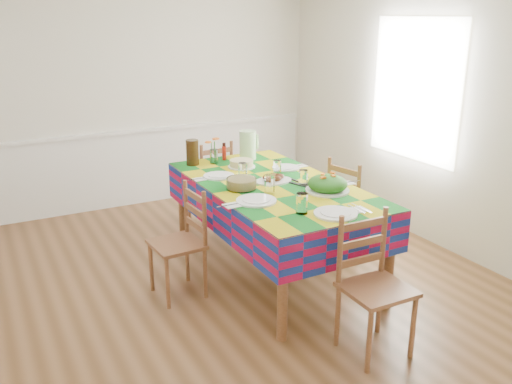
% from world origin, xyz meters
% --- Properties ---
extents(room, '(4.58, 5.08, 2.78)m').
position_xyz_m(room, '(0.00, 0.00, 1.35)').
color(room, brown).
rests_on(room, ground).
extents(wainscot, '(4.41, 0.06, 0.92)m').
position_xyz_m(wainscot, '(0.00, 2.48, 0.49)').
color(wainscot, white).
rests_on(wainscot, room).
extents(window_right, '(0.00, 1.40, 1.40)m').
position_xyz_m(window_right, '(2.23, 0.30, 1.50)').
color(window_right, white).
rests_on(window_right, room).
extents(dining_table, '(1.15, 2.14, 0.83)m').
position_xyz_m(dining_table, '(0.48, 0.09, 0.74)').
color(dining_table, brown).
rests_on(dining_table, room).
extents(setting_near_head, '(0.52, 0.35, 0.15)m').
position_xyz_m(setting_near_head, '(0.44, -0.73, 0.87)').
color(setting_near_head, white).
rests_on(setting_near_head, dining_table).
extents(setting_left_near, '(0.58, 0.34, 0.15)m').
position_xyz_m(setting_left_near, '(0.19, -0.21, 0.87)').
color(setting_left_near, white).
rests_on(setting_left_near, dining_table).
extents(setting_left_far, '(0.51, 0.31, 0.14)m').
position_xyz_m(setting_left_far, '(0.21, 0.45, 0.86)').
color(setting_left_far, white).
rests_on(setting_left_far, dining_table).
extents(setting_right_near, '(0.54, 0.31, 0.14)m').
position_xyz_m(setting_right_near, '(0.80, -0.16, 0.86)').
color(setting_right_near, white).
rests_on(setting_right_near, dining_table).
extents(setting_right_far, '(0.49, 0.28, 0.13)m').
position_xyz_m(setting_right_far, '(0.78, 0.41, 0.86)').
color(setting_right_far, white).
rests_on(setting_right_far, dining_table).
extents(meat_platter, '(0.34, 0.24, 0.07)m').
position_xyz_m(meat_platter, '(0.51, 0.13, 0.86)').
color(meat_platter, white).
rests_on(meat_platter, dining_table).
extents(salad_platter, '(0.36, 0.36, 0.15)m').
position_xyz_m(salad_platter, '(0.77, -0.31, 0.89)').
color(salad_platter, white).
rests_on(salad_platter, dining_table).
extents(pasta_bowl, '(0.25, 0.25, 0.09)m').
position_xyz_m(pasta_bowl, '(0.18, 0.09, 0.88)').
color(pasta_bowl, white).
rests_on(pasta_bowl, dining_table).
extents(cake, '(0.26, 0.26, 0.07)m').
position_xyz_m(cake, '(0.48, 0.68, 0.87)').
color(cake, white).
rests_on(cake, dining_table).
extents(serving_utensils, '(0.17, 0.38, 0.01)m').
position_xyz_m(serving_utensils, '(0.67, -0.02, 0.84)').
color(serving_utensils, black).
rests_on(serving_utensils, dining_table).
extents(flower_vase, '(0.17, 0.14, 0.26)m').
position_xyz_m(flower_vase, '(0.30, 0.94, 0.94)').
color(flower_vase, white).
rests_on(flower_vase, dining_table).
extents(hot_sauce, '(0.04, 0.04, 0.17)m').
position_xyz_m(hot_sauce, '(0.45, 1.01, 0.92)').
color(hot_sauce, '#B2180E').
rests_on(hot_sauce, dining_table).
extents(green_pitcher, '(0.17, 0.17, 0.29)m').
position_xyz_m(green_pitcher, '(0.68, 0.94, 0.98)').
color(green_pitcher, '#BAEEA8').
rests_on(green_pitcher, dining_table).
extents(tea_pitcher, '(0.12, 0.12, 0.25)m').
position_xyz_m(tea_pitcher, '(0.10, 0.99, 0.96)').
color(tea_pitcher, black).
rests_on(tea_pitcher, dining_table).
extents(name_card, '(0.09, 0.03, 0.02)m').
position_xyz_m(name_card, '(0.50, -0.91, 0.84)').
color(name_card, white).
rests_on(name_card, dining_table).
extents(chair_near, '(0.44, 0.42, 0.97)m').
position_xyz_m(chair_near, '(0.49, -1.26, 0.48)').
color(chair_near, brown).
rests_on(chair_near, room).
extents(chair_far, '(0.44, 0.42, 0.94)m').
position_xyz_m(chair_far, '(0.49, 1.44, 0.46)').
color(chair_far, brown).
rests_on(chair_far, room).
extents(chair_left, '(0.41, 0.43, 0.92)m').
position_xyz_m(chair_left, '(-0.37, 0.09, 0.45)').
color(chair_left, brown).
rests_on(chair_left, room).
extents(chair_right, '(0.48, 0.49, 0.95)m').
position_xyz_m(chair_right, '(1.34, 0.08, 0.47)').
color(chair_right, brown).
rests_on(chair_right, room).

